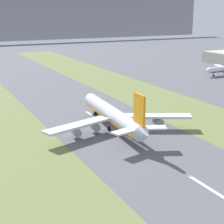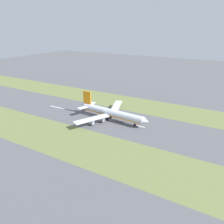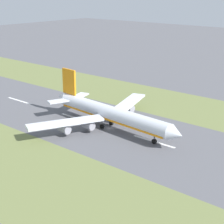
# 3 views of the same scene
# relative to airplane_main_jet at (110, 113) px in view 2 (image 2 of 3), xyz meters

# --- Properties ---
(ground_plane) EXTENTS (800.00, 800.00, 0.00)m
(ground_plane) POSITION_rel_airplane_main_jet_xyz_m (0.23, 1.08, -6.02)
(ground_plane) COLOR #56565B
(grass_median_west) EXTENTS (40.00, 600.00, 0.01)m
(grass_median_west) POSITION_rel_airplane_main_jet_xyz_m (-44.77, 1.08, -6.02)
(grass_median_west) COLOR olive
(grass_median_west) RESTS_ON ground
(grass_median_east) EXTENTS (40.00, 600.00, 0.01)m
(grass_median_east) POSITION_rel_airplane_main_jet_xyz_m (45.23, 1.08, -6.02)
(grass_median_east) COLOR olive
(grass_median_east) RESTS_ON ground
(centreline_dash_near) EXTENTS (1.20, 18.00, 0.01)m
(centreline_dash_near) POSITION_rel_airplane_main_jet_xyz_m (0.23, -58.10, -6.01)
(centreline_dash_near) COLOR silver
(centreline_dash_near) RESTS_ON ground
(centreline_dash_mid) EXTENTS (1.20, 18.00, 0.01)m
(centreline_dash_mid) POSITION_rel_airplane_main_jet_xyz_m (0.23, -18.10, -6.01)
(centreline_dash_mid) COLOR silver
(centreline_dash_mid) RESTS_ON ground
(centreline_dash_far) EXTENTS (1.20, 18.00, 0.01)m
(centreline_dash_far) POSITION_rel_airplane_main_jet_xyz_m (0.23, 21.90, -6.01)
(centreline_dash_far) COLOR silver
(centreline_dash_far) RESTS_ON ground
(airplane_main_jet) EXTENTS (63.95, 67.22, 20.20)m
(airplane_main_jet) POSITION_rel_airplane_main_jet_xyz_m (0.00, 0.00, 0.00)
(airplane_main_jet) COLOR silver
(airplane_main_jet) RESTS_ON ground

